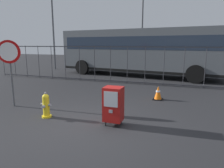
{
  "coord_description": "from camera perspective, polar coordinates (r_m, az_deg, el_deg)",
  "views": [
    {
      "loc": [
        2.3,
        -4.54,
        2.11
      ],
      "look_at": [
        0.3,
        1.2,
        0.9
      ],
      "focal_mm": 32.59,
      "sensor_mm": 36.0,
      "label": 1
    }
  ],
  "objects": [
    {
      "name": "ground_plane",
      "position": [
        5.51,
        -7.22,
        -11.35
      ],
      "size": [
        60.0,
        60.0,
        0.0
      ],
      "primitive_type": "plane",
      "color": "#262628"
    },
    {
      "name": "fire_hydrant",
      "position": [
        6.21,
        -18.02,
        -5.77
      ],
      "size": [
        0.33,
        0.32,
        0.75
      ],
      "color": "yellow",
      "rests_on": "ground_plane"
    },
    {
      "name": "newspaper_box_primary",
      "position": [
        5.3,
        0.38,
        -5.64
      ],
      "size": [
        0.48,
        0.42,
        1.02
      ],
      "color": "black",
      "rests_on": "ground_plane"
    },
    {
      "name": "stop_sign",
      "position": [
        7.52,
        -26.81,
        6.17
      ],
      "size": [
        0.71,
        0.31,
        2.23
      ],
      "color": "#4C4F54",
      "rests_on": "ground_plane"
    },
    {
      "name": "traffic_cone",
      "position": [
        7.97,
        12.79,
        -2.47
      ],
      "size": [
        0.36,
        0.36,
        0.53
      ],
      "color": "black",
      "rests_on": "ground_plane"
    },
    {
      "name": "fence_barrier",
      "position": [
        10.74,
        6.77,
        5.32
      ],
      "size": [
        18.03,
        0.04,
        2.0
      ],
      "color": "#2D2D33",
      "rests_on": "ground_plane"
    },
    {
      "name": "bus_near",
      "position": [
        13.73,
        7.53,
        9.46
      ],
      "size": [
        10.74,
        3.84,
        3.0
      ],
      "rotation": [
        0.0,
        0.0,
        -0.13
      ],
      "color": "#4C5156",
      "rests_on": "ground_plane"
    },
    {
      "name": "street_light_near_left",
      "position": [
        17.98,
        -16.39,
        18.5
      ],
      "size": [
        0.32,
        0.32,
        7.9
      ],
      "color": "#4C4F54",
      "rests_on": "ground_plane"
    },
    {
      "name": "street_light_near_right",
      "position": [
        18.42,
        8.48,
        16.07
      ],
      "size": [
        0.32,
        0.32,
        6.31
      ],
      "color": "#4C4F54",
      "rests_on": "ground_plane"
    }
  ]
}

